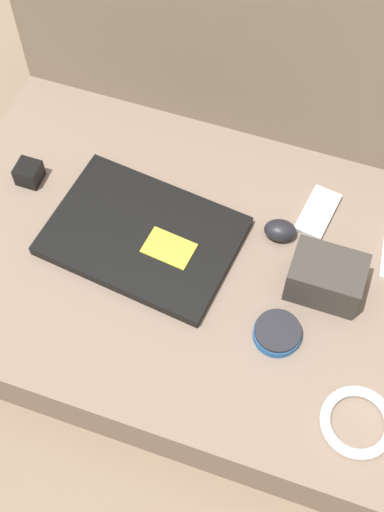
{
  "coord_description": "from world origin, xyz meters",
  "views": [
    {
      "loc": [
        0.21,
        -0.62,
        1.27
      ],
      "look_at": [
        0.0,
        0.0,
        0.15
      ],
      "focal_mm": 50.0,
      "sensor_mm": 36.0,
      "label": 1
    }
  ],
  "objects_px": {
    "computer_mouse": "(280,230)",
    "charger_brick": "(29,173)",
    "laptop": "(143,236)",
    "phone_silver": "(318,213)",
    "camera_pouch": "(326,277)",
    "speaker_puck": "(277,333)"
  },
  "relations": [
    {
      "from": "camera_pouch",
      "to": "computer_mouse",
      "type": "bearing_deg",
      "value": 141.32
    },
    {
      "from": "camera_pouch",
      "to": "charger_brick",
      "type": "bearing_deg",
      "value": 175.39
    },
    {
      "from": "charger_brick",
      "to": "camera_pouch",
      "type": "bearing_deg",
      "value": -4.61
    },
    {
      "from": "phone_silver",
      "to": "computer_mouse",
      "type": "bearing_deg",
      "value": -121.01
    },
    {
      "from": "computer_mouse",
      "to": "charger_brick",
      "type": "height_order",
      "value": "charger_brick"
    },
    {
      "from": "phone_silver",
      "to": "camera_pouch",
      "type": "relative_size",
      "value": 0.92
    },
    {
      "from": "phone_silver",
      "to": "laptop",
      "type": "bearing_deg",
      "value": -143.3
    },
    {
      "from": "speaker_puck",
      "to": "charger_brick",
      "type": "distance_m",
      "value": 0.58
    },
    {
      "from": "computer_mouse",
      "to": "phone_silver",
      "type": "distance_m",
      "value": 0.09
    },
    {
      "from": "speaker_puck",
      "to": "charger_brick",
      "type": "relative_size",
      "value": 1.82
    },
    {
      "from": "computer_mouse",
      "to": "phone_silver",
      "type": "relative_size",
      "value": 0.56
    },
    {
      "from": "computer_mouse",
      "to": "charger_brick",
      "type": "distance_m",
      "value": 0.5
    },
    {
      "from": "laptop",
      "to": "charger_brick",
      "type": "height_order",
      "value": "charger_brick"
    },
    {
      "from": "computer_mouse",
      "to": "charger_brick",
      "type": "relative_size",
      "value": 1.45
    },
    {
      "from": "speaker_puck",
      "to": "phone_silver",
      "type": "relative_size",
      "value": 0.71
    },
    {
      "from": "laptop",
      "to": "camera_pouch",
      "type": "relative_size",
      "value": 2.87
    },
    {
      "from": "computer_mouse",
      "to": "phone_silver",
      "type": "xyz_separation_m",
      "value": [
        0.06,
        0.07,
        -0.01
      ]
    },
    {
      "from": "phone_silver",
      "to": "charger_brick",
      "type": "height_order",
      "value": "charger_brick"
    },
    {
      "from": "laptop",
      "to": "computer_mouse",
      "type": "height_order",
      "value": "computer_mouse"
    },
    {
      "from": "laptop",
      "to": "charger_brick",
      "type": "distance_m",
      "value": 0.27
    },
    {
      "from": "phone_silver",
      "to": "charger_brick",
      "type": "distance_m",
      "value": 0.57
    },
    {
      "from": "laptop",
      "to": "phone_silver",
      "type": "bearing_deg",
      "value": 35.42
    }
  ]
}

